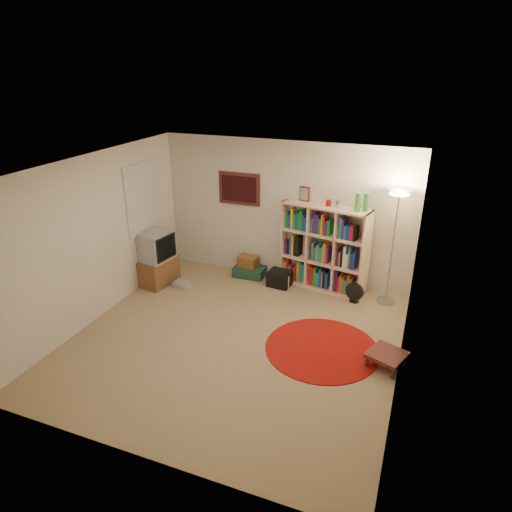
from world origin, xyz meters
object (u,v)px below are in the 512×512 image
at_px(floor_fan, 354,292).
at_px(side_table, 387,355).
at_px(tv_stand, 157,259).
at_px(suitcase, 249,271).
at_px(floor_lamp, 397,210).
at_px(bookshelf, 323,248).

distance_m(floor_fan, side_table, 1.74).
height_order(tv_stand, side_table, tv_stand).
bearing_deg(tv_stand, suitcase, 39.93).
height_order(floor_lamp, tv_stand, floor_lamp).
bearing_deg(bookshelf, side_table, -44.09).
distance_m(bookshelf, suitcase, 1.49).
bearing_deg(suitcase, floor_lamp, -3.16).
bearing_deg(side_table, bookshelf, 124.52).
height_order(floor_fan, suitcase, floor_fan).
bearing_deg(floor_fan, tv_stand, -154.39).
height_order(tv_stand, suitcase, tv_stand).
bearing_deg(bookshelf, suitcase, -165.32).
distance_m(suitcase, side_table, 3.28).
distance_m(bookshelf, floor_fan, 0.93).
distance_m(floor_lamp, suitcase, 2.91).
xyz_separation_m(floor_lamp, floor_fan, (-0.50, -0.19, -1.42)).
xyz_separation_m(floor_fan, side_table, (0.70, -1.59, -0.00)).
xyz_separation_m(floor_lamp, suitcase, (-2.49, 0.10, -1.50)).
bearing_deg(side_table, floor_fan, 113.78).
bearing_deg(tv_stand, floor_fan, 18.34).
distance_m(bookshelf, tv_stand, 2.93).
relative_size(tv_stand, side_table, 1.72).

